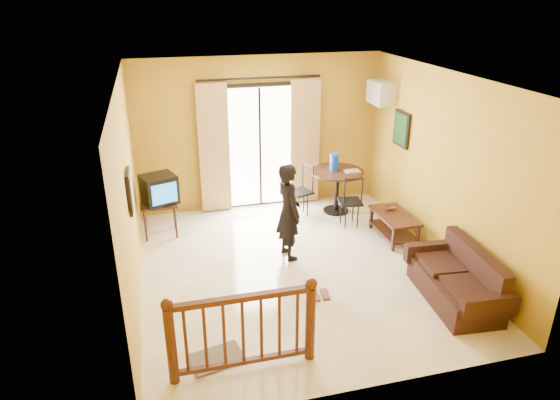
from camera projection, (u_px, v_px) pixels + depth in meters
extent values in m
plane|color=beige|center=(296.00, 268.00, 7.43)|extent=(5.00, 5.00, 0.00)
plane|color=white|center=(299.00, 78.00, 6.34)|extent=(5.00, 5.00, 0.00)
plane|color=#B78C23|center=(259.00, 134.00, 9.11)|extent=(4.50, 0.00, 4.50)
plane|color=#B78C23|center=(373.00, 273.00, 4.66)|extent=(4.50, 0.00, 4.50)
plane|color=#B78C23|center=(129.00, 197.00, 6.37)|extent=(0.00, 5.00, 5.00)
plane|color=#B78C23|center=(443.00, 167.00, 7.41)|extent=(0.00, 5.00, 5.00)
cube|color=black|center=(259.00, 147.00, 9.20)|extent=(1.34, 0.03, 2.34)
cube|color=white|center=(260.00, 148.00, 9.17)|extent=(1.20, 0.04, 2.20)
cube|color=black|center=(260.00, 148.00, 9.15)|extent=(0.04, 0.02, 2.20)
cube|color=beige|center=(214.00, 149.00, 8.91)|extent=(0.55, 0.08, 2.35)
cube|color=beige|center=(305.00, 142.00, 9.30)|extent=(0.55, 0.08, 2.35)
cylinder|color=black|center=(259.00, 78.00, 8.63)|extent=(2.20, 0.04, 0.04)
cube|color=black|center=(159.00, 204.00, 8.25)|extent=(0.59, 0.49, 0.04)
cylinder|color=black|center=(145.00, 226.00, 8.13)|extent=(0.04, 0.04, 0.57)
cylinder|color=black|center=(176.00, 222.00, 8.24)|extent=(0.04, 0.04, 0.57)
cylinder|color=black|center=(145.00, 216.00, 8.48)|extent=(0.04, 0.04, 0.57)
cylinder|color=black|center=(174.00, 213.00, 8.59)|extent=(0.04, 0.04, 0.57)
cube|color=black|center=(159.00, 189.00, 8.16)|extent=(0.65, 0.61, 0.47)
cube|color=#2786EB|center=(165.00, 194.00, 7.97)|extent=(0.40, 0.15, 0.33)
cube|color=black|center=(130.00, 191.00, 6.14)|extent=(0.04, 0.42, 0.52)
cube|color=#605852|center=(132.00, 191.00, 6.14)|extent=(0.01, 0.34, 0.44)
cylinder|color=black|center=(338.00, 172.00, 9.04)|extent=(0.96, 0.96, 0.04)
cylinder|color=black|center=(337.00, 192.00, 9.20)|extent=(0.08, 0.08, 0.78)
cylinder|color=black|center=(336.00, 210.00, 9.34)|extent=(0.47, 0.47, 0.03)
cylinder|color=#143AC4|center=(334.00, 162.00, 9.01)|extent=(0.17, 0.17, 0.31)
cube|color=beige|center=(352.00, 171.00, 9.00)|extent=(0.28, 0.18, 0.02)
cube|color=silver|center=(381.00, 93.00, 8.81)|extent=(0.30, 0.60, 0.40)
cube|color=gray|center=(373.00, 93.00, 8.78)|extent=(0.02, 0.56, 0.36)
cube|color=black|center=(402.00, 129.00, 8.46)|extent=(0.04, 0.50, 0.60)
cube|color=black|center=(400.00, 129.00, 8.45)|extent=(0.01, 0.42, 0.52)
cube|color=black|center=(395.00, 216.00, 8.21)|extent=(0.53, 0.95, 0.04)
cube|color=black|center=(393.00, 231.00, 8.32)|extent=(0.49, 0.91, 0.03)
cube|color=black|center=(394.00, 239.00, 7.86)|extent=(0.05, 0.05, 0.40)
cube|color=black|center=(418.00, 236.00, 7.96)|extent=(0.05, 0.05, 0.40)
cube|color=black|center=(371.00, 217.00, 8.62)|extent=(0.05, 0.05, 0.40)
cube|color=black|center=(394.00, 215.00, 8.71)|extent=(0.05, 0.05, 0.40)
imported|color=brown|center=(390.00, 208.00, 8.37)|extent=(0.19, 0.19, 0.06)
cube|color=black|center=(454.00, 289.00, 6.62)|extent=(0.82, 1.47, 0.35)
cube|color=black|center=(475.00, 266.00, 6.56)|extent=(0.28, 1.43, 0.49)
cube|color=black|center=(489.00, 306.00, 5.93)|extent=(0.72, 0.20, 0.27)
cube|color=black|center=(429.00, 251.00, 7.16)|extent=(0.72, 0.20, 0.27)
cube|color=black|center=(467.00, 289.00, 6.25)|extent=(0.53, 0.61, 0.09)
cube|color=black|center=(440.00, 264.00, 6.80)|extent=(0.53, 0.61, 0.09)
imported|color=black|center=(289.00, 212.00, 7.49)|extent=(0.45, 0.61, 1.51)
cylinder|color=#471E0F|center=(171.00, 346.00, 5.12)|extent=(0.11, 0.11, 0.92)
cylinder|color=#471E0F|center=(310.00, 324.00, 5.47)|extent=(0.11, 0.11, 0.92)
sphere|color=#471E0F|center=(167.00, 305.00, 4.92)|extent=(0.13, 0.13, 0.13)
sphere|color=#471E0F|center=(311.00, 284.00, 5.27)|extent=(0.13, 0.13, 0.13)
cube|color=#471E0F|center=(242.00, 298.00, 5.12)|extent=(1.55, 0.08, 0.06)
cube|color=#471E0F|center=(244.00, 361.00, 5.44)|extent=(1.55, 0.06, 0.05)
cube|color=#595247|center=(217.00, 358.00, 5.62)|extent=(0.67, 0.52, 0.02)
cube|color=brown|center=(315.00, 296.00, 6.75)|extent=(0.13, 0.26, 0.03)
cube|color=brown|center=(325.00, 294.00, 6.78)|extent=(0.13, 0.26, 0.03)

